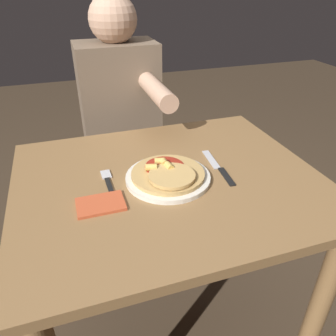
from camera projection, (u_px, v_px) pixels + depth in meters
name	position (u px, v px, depth m)	size (l,w,h in m)	color
ground_plane	(169.00, 333.00, 1.38)	(8.00, 8.00, 0.00)	#423323
dining_table	(169.00, 217.00, 1.06)	(0.90, 0.74, 0.78)	olive
plate	(168.00, 178.00, 0.97)	(0.25, 0.25, 0.01)	silver
pizza	(168.00, 173.00, 0.95)	(0.22, 0.22, 0.04)	tan
fork	(109.00, 183.00, 0.95)	(0.03, 0.18, 0.00)	black
knife	(218.00, 167.00, 1.02)	(0.03, 0.22, 0.00)	black
napkin	(101.00, 204.00, 0.86)	(0.12, 0.09, 0.01)	#C6512D
person_diner	(121.00, 117.00, 1.51)	(0.34, 0.52, 1.24)	#2D2D38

